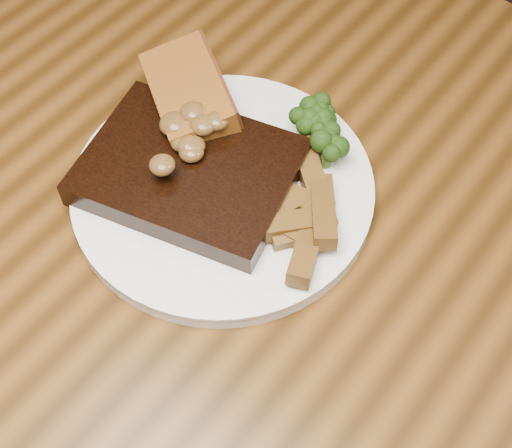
{
  "coord_description": "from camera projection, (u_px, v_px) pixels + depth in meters",
  "views": [
    {
      "loc": [
        0.19,
        -0.25,
        1.28
      ],
      "look_at": [
        -0.02,
        0.01,
        0.78
      ],
      "focal_mm": 50.0,
      "sensor_mm": 36.0,
      "label": 1
    }
  ],
  "objects": [
    {
      "name": "mushroom_pile",
      "position": [
        188.0,
        142.0,
        0.63
      ],
      "size": [
        0.08,
        0.08,
        0.03
      ],
      "primitive_type": null,
      "color": "brown",
      "rests_on": "steak"
    },
    {
      "name": "potato_wedges",
      "position": [
        283.0,
        205.0,
        0.62
      ],
      "size": [
        0.1,
        0.1,
        0.02
      ],
      "primitive_type": null,
      "color": "brown",
      "rests_on": "plate"
    },
    {
      "name": "broccoli_cluster",
      "position": [
        309.0,
        135.0,
        0.66
      ],
      "size": [
        0.06,
        0.06,
        0.04
      ],
      "primitive_type": null,
      "color": "#1E3B0D",
      "rests_on": "plate"
    },
    {
      "name": "chair_far",
      "position": [
        397.0,
        3.0,
        1.24
      ],
      "size": [
        0.52,
        0.52,
        0.86
      ],
      "rotation": [
        0.0,
        0.0,
        2.81
      ],
      "color": "black",
      "rests_on": "ground"
    },
    {
      "name": "plate",
      "position": [
        223.0,
        189.0,
        0.66
      ],
      "size": [
        0.34,
        0.34,
        0.01
      ],
      "primitive_type": "cylinder",
      "rotation": [
        0.0,
        0.0,
        0.25
      ],
      "color": "white",
      "rests_on": "dining_table"
    },
    {
      "name": "dining_table",
      "position": [
        262.0,
        314.0,
        0.69
      ],
      "size": [
        1.6,
        0.9,
        0.75
      ],
      "color": "#533210",
      "rests_on": "ground"
    },
    {
      "name": "garlic_bread",
      "position": [
        190.0,
        107.0,
        0.69
      ],
      "size": [
        0.13,
        0.12,
        0.03
      ],
      "primitive_type": "cube",
      "rotation": [
        0.0,
        0.0,
        -0.58
      ],
      "color": "#8E5719",
      "rests_on": "plate"
    },
    {
      "name": "steak",
      "position": [
        190.0,
        172.0,
        0.64
      ],
      "size": [
        0.21,
        0.18,
        0.03
      ],
      "primitive_type": "cube",
      "rotation": [
        0.0,
        0.0,
        0.25
      ],
      "color": "black",
      "rests_on": "plate"
    },
    {
      "name": "steak_bone",
      "position": [
        142.0,
        221.0,
        0.62
      ],
      "size": [
        0.13,
        0.05,
        0.02
      ],
      "primitive_type": "cube",
      "rotation": [
        0.0,
        0.0,
        0.25
      ],
      "color": "beige",
      "rests_on": "plate"
    }
  ]
}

